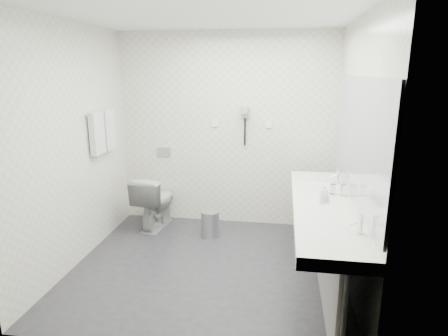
# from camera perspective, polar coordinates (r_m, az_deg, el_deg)

# --- Properties ---
(floor) EXTENTS (2.80, 2.80, 0.00)m
(floor) POSITION_cam_1_polar(r_m,az_deg,el_deg) (4.20, -2.41, -14.44)
(floor) COLOR #2C2B31
(floor) RESTS_ON ground
(ceiling) EXTENTS (2.80, 2.80, 0.00)m
(ceiling) POSITION_cam_1_polar(r_m,az_deg,el_deg) (3.71, -2.85, 21.71)
(ceiling) COLOR white
(ceiling) RESTS_ON wall_back
(wall_back) EXTENTS (2.80, 0.00, 2.80)m
(wall_back) POSITION_cam_1_polar(r_m,az_deg,el_deg) (5.02, 0.33, 5.52)
(wall_back) COLOR silver
(wall_back) RESTS_ON floor
(wall_front) EXTENTS (2.80, 0.00, 2.80)m
(wall_front) POSITION_cam_1_polar(r_m,az_deg,el_deg) (2.54, -8.41, -3.56)
(wall_front) COLOR silver
(wall_front) RESTS_ON floor
(wall_left) EXTENTS (0.00, 2.60, 2.60)m
(wall_left) POSITION_cam_1_polar(r_m,az_deg,el_deg) (4.26, -21.41, 2.91)
(wall_left) COLOR silver
(wall_left) RESTS_ON floor
(wall_right) EXTENTS (0.00, 2.60, 2.60)m
(wall_right) POSITION_cam_1_polar(r_m,az_deg,el_deg) (3.75, 18.86, 1.66)
(wall_right) COLOR silver
(wall_right) RESTS_ON floor
(vanity_counter) EXTENTS (0.55, 2.20, 0.10)m
(vanity_counter) POSITION_cam_1_polar(r_m,az_deg,el_deg) (3.64, 14.53, -5.76)
(vanity_counter) COLOR white
(vanity_counter) RESTS_ON floor
(vanity_panel) EXTENTS (0.03, 2.15, 0.75)m
(vanity_panel) POSITION_cam_1_polar(r_m,az_deg,el_deg) (3.81, 14.50, -11.79)
(vanity_panel) COLOR gray
(vanity_panel) RESTS_ON floor
(vanity_post_near) EXTENTS (0.06, 0.06, 0.75)m
(vanity_post_near) POSITION_cam_1_polar(r_m,az_deg,el_deg) (2.92, 17.11, -20.76)
(vanity_post_near) COLOR silver
(vanity_post_near) RESTS_ON floor
(vanity_post_far) EXTENTS (0.06, 0.06, 0.75)m
(vanity_post_far) POSITION_cam_1_polar(r_m,az_deg,el_deg) (4.77, 13.72, -6.30)
(vanity_post_far) COLOR silver
(vanity_post_far) RESTS_ON floor
(mirror) EXTENTS (0.02, 2.20, 1.05)m
(mirror) POSITION_cam_1_polar(r_m,az_deg,el_deg) (3.52, 19.42, 4.14)
(mirror) COLOR #B2BCC6
(mirror) RESTS_ON wall_right
(basin_near) EXTENTS (0.40, 0.31, 0.05)m
(basin_near) POSITION_cam_1_polar(r_m,az_deg,el_deg) (3.03, 15.71, -9.35)
(basin_near) COLOR white
(basin_near) RESTS_ON vanity_counter
(basin_far) EXTENTS (0.40, 0.31, 0.05)m
(basin_far) POSITION_cam_1_polar(r_m,az_deg,el_deg) (4.25, 13.76, -2.32)
(basin_far) COLOR white
(basin_far) RESTS_ON vanity_counter
(faucet_near) EXTENTS (0.04, 0.04, 0.15)m
(faucet_near) POSITION_cam_1_polar(r_m,az_deg,el_deg) (3.03, 19.52, -7.83)
(faucet_near) COLOR silver
(faucet_near) RESTS_ON vanity_counter
(faucet_far) EXTENTS (0.04, 0.04, 0.15)m
(faucet_far) POSITION_cam_1_polar(r_m,az_deg,el_deg) (4.25, 16.45, -1.24)
(faucet_far) COLOR silver
(faucet_far) RESTS_ON vanity_counter
(soap_bottle_a) EXTENTS (0.05, 0.05, 0.10)m
(soap_bottle_a) POSITION_cam_1_polar(r_m,az_deg,el_deg) (3.65, 14.92, -4.13)
(soap_bottle_a) COLOR beige
(soap_bottle_a) RESTS_ON vanity_counter
(soap_bottle_b) EXTENTS (0.11, 0.11, 0.10)m
(soap_bottle_b) POSITION_cam_1_polar(r_m,az_deg,el_deg) (3.78, 14.66, -3.38)
(soap_bottle_b) COLOR beige
(soap_bottle_b) RESTS_ON vanity_counter
(soap_bottle_c) EXTENTS (0.07, 0.07, 0.13)m
(soap_bottle_c) POSITION_cam_1_polar(r_m,az_deg,el_deg) (3.59, 14.36, -4.12)
(soap_bottle_c) COLOR beige
(soap_bottle_c) RESTS_ON vanity_counter
(glass_left) EXTENTS (0.08, 0.08, 0.11)m
(glass_left) POSITION_cam_1_polar(r_m,az_deg,el_deg) (3.86, 17.33, -3.15)
(glass_left) COLOR silver
(glass_left) RESTS_ON vanity_counter
(glass_right) EXTENTS (0.06, 0.06, 0.10)m
(glass_right) POSITION_cam_1_polar(r_m,az_deg,el_deg) (3.89, 15.85, -3.03)
(glass_right) COLOR silver
(glass_right) RESTS_ON vanity_counter
(toilet) EXTENTS (0.48, 0.74, 0.71)m
(toilet) POSITION_cam_1_polar(r_m,az_deg,el_deg) (5.13, -10.20, -4.89)
(toilet) COLOR white
(toilet) RESTS_ON floor
(flush_plate) EXTENTS (0.18, 0.02, 0.12)m
(flush_plate) POSITION_cam_1_polar(r_m,az_deg,el_deg) (5.25, -8.91, 2.41)
(flush_plate) COLOR #B2B5BA
(flush_plate) RESTS_ON wall_back
(pedal_bin) EXTENTS (0.25, 0.25, 0.31)m
(pedal_bin) POSITION_cam_1_polar(r_m,az_deg,el_deg) (4.83, -2.05, -8.36)
(pedal_bin) COLOR #B2B5BA
(pedal_bin) RESTS_ON floor
(bin_lid) EXTENTS (0.22, 0.22, 0.02)m
(bin_lid) POSITION_cam_1_polar(r_m,az_deg,el_deg) (4.77, -2.06, -6.54)
(bin_lid) COLOR #B2B5BA
(bin_lid) RESTS_ON pedal_bin
(towel_rail) EXTENTS (0.02, 0.62, 0.02)m
(towel_rail) POSITION_cam_1_polar(r_m,az_deg,el_deg) (4.68, -17.86, 7.87)
(towel_rail) COLOR silver
(towel_rail) RESTS_ON wall_left
(towel_near) EXTENTS (0.07, 0.24, 0.48)m
(towel_near) POSITION_cam_1_polar(r_m,az_deg,el_deg) (4.58, -18.31, 4.92)
(towel_near) COLOR silver
(towel_near) RESTS_ON towel_rail
(towel_far) EXTENTS (0.07, 0.24, 0.48)m
(towel_far) POSITION_cam_1_polar(r_m,az_deg,el_deg) (4.82, -16.82, 5.49)
(towel_far) COLOR silver
(towel_far) RESTS_ON towel_rail
(dryer_cradle) EXTENTS (0.10, 0.04, 0.14)m
(dryer_cradle) POSITION_cam_1_polar(r_m,az_deg,el_deg) (4.93, 3.18, 8.26)
(dryer_cradle) COLOR #98989E
(dryer_cradle) RESTS_ON wall_back
(dryer_barrel) EXTENTS (0.08, 0.14, 0.08)m
(dryer_barrel) POSITION_cam_1_polar(r_m,az_deg,el_deg) (4.86, 3.11, 8.52)
(dryer_barrel) COLOR #98989E
(dryer_barrel) RESTS_ON dryer_cradle
(dryer_cord) EXTENTS (0.02, 0.02, 0.35)m
(dryer_cord) POSITION_cam_1_polar(r_m,az_deg,el_deg) (4.95, 3.13, 5.36)
(dryer_cord) COLOR black
(dryer_cord) RESTS_ON dryer_cradle
(switch_plate_a) EXTENTS (0.09, 0.02, 0.09)m
(switch_plate_a) POSITION_cam_1_polar(r_m,az_deg,el_deg) (5.02, -1.40, 6.66)
(switch_plate_a) COLOR white
(switch_plate_a) RESTS_ON wall_back
(switch_plate_b) EXTENTS (0.09, 0.02, 0.09)m
(switch_plate_b) POSITION_cam_1_polar(r_m,az_deg,el_deg) (4.95, 6.66, 6.45)
(switch_plate_b) COLOR white
(switch_plate_b) RESTS_ON wall_back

